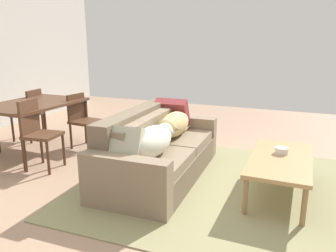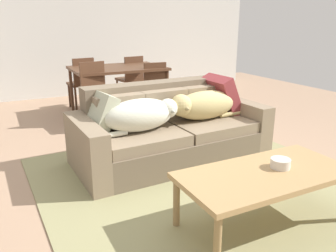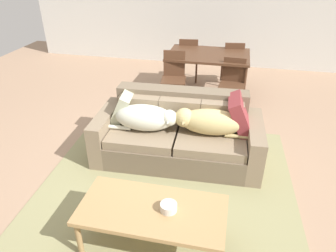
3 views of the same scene
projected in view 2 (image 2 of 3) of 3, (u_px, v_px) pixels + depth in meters
ground_plane at (161, 165)px, 3.59m from camera, size 10.00×10.00×0.00m
back_partition at (72, 27)px, 6.60m from camera, size 8.00×0.12×2.70m
area_rug at (212, 190)px, 3.05m from camera, size 2.97×3.28×0.01m
couch at (169, 132)px, 3.69m from camera, size 2.08×1.02×0.81m
dog_on_left_cushion at (142, 115)px, 3.32m from camera, size 0.90×0.37×0.32m
dog_on_right_cushion at (202, 105)px, 3.69m from camera, size 0.95×0.37×0.31m
throw_pillow_by_left_arm at (100, 113)px, 3.30m from camera, size 0.33×0.43×0.42m
throw_pillow_by_right_arm at (222, 95)px, 3.98m from camera, size 0.34×0.47×0.48m
coffee_table at (265, 177)px, 2.44m from camera, size 1.27×0.62×0.43m
bowl_on_coffee_table at (280, 163)px, 2.49m from camera, size 0.15×0.15×0.07m
dining_table at (118, 71)px, 5.41m from camera, size 1.42×1.00×0.76m
dining_chair_near_left at (96, 91)px, 4.76m from camera, size 0.45×0.45×0.91m
dining_chair_near_right at (158, 88)px, 5.22m from camera, size 0.43×0.43×0.84m
dining_chair_far_left at (82, 81)px, 5.77m from camera, size 0.44×0.44×0.87m
dining_chair_far_right at (131, 77)px, 6.10m from camera, size 0.45×0.45×0.86m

